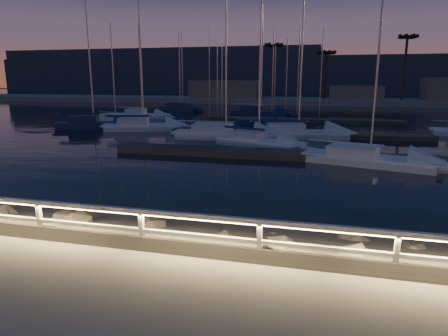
{
  "coord_description": "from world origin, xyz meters",
  "views": [
    {
      "loc": [
        2.33,
        -8.68,
        4.23
      ],
      "look_at": [
        -0.86,
        4.0,
        1.3
      ],
      "focal_mm": 32.0,
      "sensor_mm": 36.0,
      "label": 1
    }
  ],
  "objects_px": {
    "sailboat_b": "(257,141)",
    "sailboat_e": "(115,120)",
    "sailboat_i": "(141,115)",
    "sailboat_n": "(259,112)",
    "sailboat_g": "(296,133)",
    "sailboat_j": "(257,126)",
    "guard_rail": "(215,227)",
    "sailboat_f": "(142,126)",
    "sailboat_m": "(179,108)",
    "sailboat_a": "(92,124)",
    "sailboat_h": "(366,158)",
    "sailboat_c": "(223,133)"
  },
  "relations": [
    {
      "from": "sailboat_m",
      "to": "sailboat_a",
      "type": "bearing_deg",
      "value": -70.91
    },
    {
      "from": "sailboat_n",
      "to": "sailboat_f",
      "type": "bearing_deg",
      "value": -102.15
    },
    {
      "from": "sailboat_c",
      "to": "sailboat_h",
      "type": "bearing_deg",
      "value": -40.35
    },
    {
      "from": "sailboat_m",
      "to": "sailboat_n",
      "type": "distance_m",
      "value": 14.27
    },
    {
      "from": "sailboat_h",
      "to": "sailboat_m",
      "type": "relative_size",
      "value": 1.04
    },
    {
      "from": "guard_rail",
      "to": "sailboat_h",
      "type": "distance_m",
      "value": 16.01
    },
    {
      "from": "sailboat_j",
      "to": "sailboat_c",
      "type": "bearing_deg",
      "value": -122.72
    },
    {
      "from": "guard_rail",
      "to": "sailboat_g",
      "type": "height_order",
      "value": "sailboat_g"
    },
    {
      "from": "sailboat_a",
      "to": "sailboat_n",
      "type": "height_order",
      "value": "sailboat_n"
    },
    {
      "from": "sailboat_a",
      "to": "sailboat_j",
      "type": "distance_m",
      "value": 16.45
    },
    {
      "from": "sailboat_a",
      "to": "sailboat_f",
      "type": "xyz_separation_m",
      "value": [
        5.51,
        -0.24,
        -0.02
      ]
    },
    {
      "from": "sailboat_m",
      "to": "sailboat_c",
      "type": "bearing_deg",
      "value": -42.4
    },
    {
      "from": "sailboat_i",
      "to": "sailboat_m",
      "type": "relative_size",
      "value": 0.94
    },
    {
      "from": "sailboat_h",
      "to": "sailboat_m",
      "type": "xyz_separation_m",
      "value": [
        -24.39,
        34.91,
        0.05
      ]
    },
    {
      "from": "sailboat_f",
      "to": "sailboat_i",
      "type": "xyz_separation_m",
      "value": [
        -5.5,
        11.35,
        -0.02
      ]
    },
    {
      "from": "guard_rail",
      "to": "sailboat_i",
      "type": "distance_m",
      "value": 42.85
    },
    {
      "from": "sailboat_h",
      "to": "sailboat_n",
      "type": "distance_m",
      "value": 31.83
    },
    {
      "from": "guard_rail",
      "to": "sailboat_h",
      "type": "relative_size",
      "value": 3.46
    },
    {
      "from": "sailboat_i",
      "to": "sailboat_n",
      "type": "relative_size",
      "value": 0.8
    },
    {
      "from": "sailboat_g",
      "to": "sailboat_j",
      "type": "xyz_separation_m",
      "value": [
        -4.07,
        4.75,
        -0.05
      ]
    },
    {
      "from": "sailboat_b",
      "to": "sailboat_g",
      "type": "bearing_deg",
      "value": 87.7
    },
    {
      "from": "guard_rail",
      "to": "sailboat_f",
      "type": "bearing_deg",
      "value": 118.9
    },
    {
      "from": "sailboat_h",
      "to": "sailboat_b",
      "type": "bearing_deg",
      "value": 162.62
    },
    {
      "from": "guard_rail",
      "to": "sailboat_a",
      "type": "bearing_deg",
      "value": 126.99
    },
    {
      "from": "sailboat_c",
      "to": "sailboat_e",
      "type": "height_order",
      "value": "sailboat_c"
    },
    {
      "from": "guard_rail",
      "to": "sailboat_b",
      "type": "height_order",
      "value": "sailboat_b"
    },
    {
      "from": "sailboat_e",
      "to": "sailboat_j",
      "type": "relative_size",
      "value": 0.96
    },
    {
      "from": "sailboat_b",
      "to": "sailboat_e",
      "type": "xyz_separation_m",
      "value": [
        -17.75,
        11.21,
        -0.0
      ]
    },
    {
      "from": "sailboat_a",
      "to": "sailboat_n",
      "type": "bearing_deg",
      "value": 32.18
    },
    {
      "from": "sailboat_e",
      "to": "sailboat_i",
      "type": "distance_m",
      "value": 6.62
    },
    {
      "from": "sailboat_e",
      "to": "sailboat_h",
      "type": "xyz_separation_m",
      "value": [
        24.94,
        -15.98,
        -0.01
      ]
    },
    {
      "from": "sailboat_g",
      "to": "sailboat_h",
      "type": "relative_size",
      "value": 1.13
    },
    {
      "from": "sailboat_h",
      "to": "sailboat_m",
      "type": "bearing_deg",
      "value": 141.08
    },
    {
      "from": "sailboat_f",
      "to": "sailboat_j",
      "type": "height_order",
      "value": "sailboat_f"
    },
    {
      "from": "guard_rail",
      "to": "sailboat_n",
      "type": "height_order",
      "value": "sailboat_n"
    },
    {
      "from": "sailboat_a",
      "to": "sailboat_b",
      "type": "bearing_deg",
      "value": -41.33
    },
    {
      "from": "sailboat_i",
      "to": "sailboat_n",
      "type": "bearing_deg",
      "value": 24.2
    },
    {
      "from": "sailboat_g",
      "to": "sailboat_n",
      "type": "distance_m",
      "value": 21.08
    },
    {
      "from": "sailboat_b",
      "to": "sailboat_e",
      "type": "height_order",
      "value": "sailboat_b"
    },
    {
      "from": "sailboat_e",
      "to": "sailboat_f",
      "type": "bearing_deg",
      "value": -18.23
    },
    {
      "from": "sailboat_i",
      "to": "sailboat_n",
      "type": "distance_m",
      "value": 15.7
    },
    {
      "from": "sailboat_h",
      "to": "sailboat_g",
      "type": "bearing_deg",
      "value": 132.04
    },
    {
      "from": "sailboat_h",
      "to": "sailboat_n",
      "type": "bearing_deg",
      "value": 126.44
    },
    {
      "from": "sailboat_m",
      "to": "sailboat_n",
      "type": "relative_size",
      "value": 0.85
    },
    {
      "from": "sailboat_n",
      "to": "sailboat_j",
      "type": "bearing_deg",
      "value": -69.49
    },
    {
      "from": "guard_rail",
      "to": "sailboat_m",
      "type": "bearing_deg",
      "value": 111.29
    },
    {
      "from": "sailboat_b",
      "to": "sailboat_h",
      "type": "bearing_deg",
      "value": -9.49
    },
    {
      "from": "sailboat_c",
      "to": "sailboat_f",
      "type": "bearing_deg",
      "value": 154.2
    },
    {
      "from": "sailboat_c",
      "to": "sailboat_i",
      "type": "distance_m",
      "value": 20.8
    },
    {
      "from": "sailboat_e",
      "to": "sailboat_n",
      "type": "relative_size",
      "value": 0.75
    }
  ]
}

